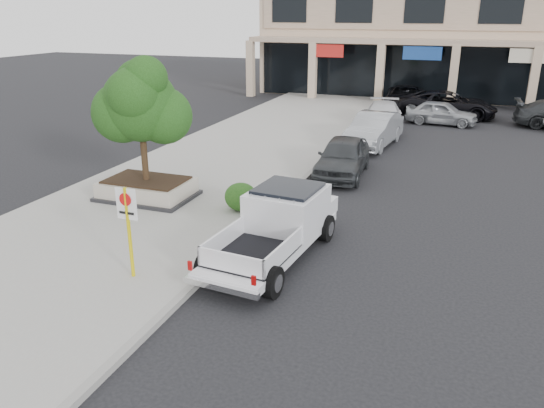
# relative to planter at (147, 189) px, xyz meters

# --- Properties ---
(ground) EXTENTS (120.00, 120.00, 0.00)m
(ground) POSITION_rel_planter_xyz_m (6.04, -3.07, -0.48)
(ground) COLOR black
(ground) RESTS_ON ground
(sidewalk) EXTENTS (8.00, 52.00, 0.15)m
(sidewalk) POSITION_rel_planter_xyz_m (0.54, 2.93, -0.40)
(sidewalk) COLOR gray
(sidewalk) RESTS_ON ground
(curb) EXTENTS (0.20, 52.00, 0.15)m
(curb) POSITION_rel_planter_xyz_m (4.49, 2.93, -0.40)
(curb) COLOR gray
(curb) RESTS_ON ground
(strip_mall) EXTENTS (40.55, 12.43, 9.50)m
(strip_mall) POSITION_rel_planter_xyz_m (14.04, 30.86, 4.27)
(strip_mall) COLOR #CAAE8E
(strip_mall) RESTS_ON ground
(planter) EXTENTS (3.20, 2.20, 0.68)m
(planter) POSITION_rel_planter_xyz_m (0.00, 0.00, 0.00)
(planter) COLOR black
(planter) RESTS_ON sidewalk
(planter_tree) EXTENTS (2.90, 2.55, 4.00)m
(planter_tree) POSITION_rel_planter_xyz_m (0.13, 0.15, 2.94)
(planter_tree) COLOR black
(planter_tree) RESTS_ON planter
(no_parking_sign) EXTENTS (0.55, 0.09, 2.30)m
(no_parking_sign) POSITION_rel_planter_xyz_m (2.91, -5.19, 1.16)
(no_parking_sign) COLOR #DBC40B
(no_parking_sign) RESTS_ON sidewalk
(hedge) EXTENTS (1.10, 0.99, 0.93)m
(hedge) POSITION_rel_planter_xyz_m (3.60, -0.04, 0.14)
(hedge) COLOR #194513
(hedge) RESTS_ON sidewalk
(pickup_truck) EXTENTS (2.58, 5.76, 1.76)m
(pickup_truck) POSITION_rel_planter_xyz_m (5.69, -2.78, 0.41)
(pickup_truck) COLOR white
(pickup_truck) RESTS_ON ground
(curb_car_a) EXTENTS (2.07, 4.62, 1.54)m
(curb_car_a) POSITION_rel_planter_xyz_m (5.69, 5.51, 0.30)
(curb_car_a) COLOR #303235
(curb_car_a) RESTS_ON ground
(curb_car_b) EXTENTS (2.32, 5.13, 1.63)m
(curb_car_b) POSITION_rel_planter_xyz_m (5.99, 10.89, 0.34)
(curb_car_b) COLOR #9DA0A5
(curb_car_b) RESTS_ON ground
(curb_car_c) EXTENTS (2.69, 5.23, 1.45)m
(curb_car_c) POSITION_rel_planter_xyz_m (5.74, 15.33, 0.25)
(curb_car_c) COLOR silver
(curb_car_c) RESTS_ON ground
(curb_car_d) EXTENTS (3.06, 5.76, 1.54)m
(curb_car_d) POSITION_rel_planter_xyz_m (6.09, 22.38, 0.30)
(curb_car_d) COLOR black
(curb_car_d) RESTS_ON ground
(lot_car_a) EXTENTS (4.24, 2.09, 1.39)m
(lot_car_a) POSITION_rel_planter_xyz_m (8.79, 17.61, 0.22)
(lot_car_a) COLOR #A1A5A9
(lot_car_a) RESTS_ON ground
(lot_car_d) EXTENTS (6.07, 3.07, 1.64)m
(lot_car_d) POSITION_rel_planter_xyz_m (8.99, 19.98, 0.35)
(lot_car_d) COLOR black
(lot_car_d) RESTS_ON ground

